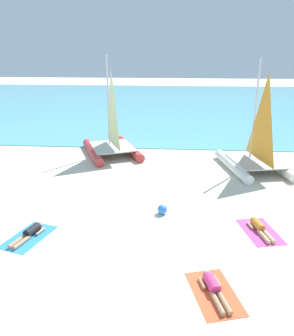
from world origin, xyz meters
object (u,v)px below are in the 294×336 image
sunbather_middle (214,288)px  towel_right (260,232)px  sailboat_red (112,141)px  towel_left (29,237)px  sailboat_white (255,155)px  beach_ball (162,209)px  sunbather_left (30,233)px  sunbather_right (260,227)px  towel_middle (214,293)px

sunbather_middle → towel_right: (2.01, 3.28, -0.13)m
sailboat_red → towel_left: 9.80m
towel_right → sunbather_middle: bearing=-121.4°
sailboat_red → sailboat_white: bearing=-38.0°
sunbather_middle → beach_ball: (-1.54, 4.36, 0.06)m
towel_right → sunbather_left: bearing=-173.2°
towel_left → sunbather_middle: 6.51m
sailboat_red → sunbather_right: size_ratio=3.77×
beach_ball → sunbather_middle: bearing=-70.6°
sunbather_middle → towel_middle: bearing=-90.0°
sailboat_white → sunbather_right: 6.64m
sailboat_white → towel_right: bearing=-112.3°
towel_left → sunbather_right: bearing=7.6°
sailboat_red → sunbather_right: sailboat_red is taller
sailboat_white → sunbather_right: (-1.20, -6.49, -0.73)m
sunbather_left → sunbather_right: size_ratio=0.99×
sunbather_left → towel_left: bearing=-90.0°
towel_right → sunbather_right: 0.14m
sailboat_red → sunbather_middle: 12.94m
sailboat_white → towel_right: size_ratio=3.03×
sailboat_white → sunbather_middle: size_ratio=3.71×
sunbather_left → sunbather_middle: (6.08, -2.32, 0.00)m
sailboat_white → sunbather_middle: sailboat_white is taller
towel_right → sailboat_white: bearing=79.7°
sunbather_left → towel_right: (8.09, 0.96, -0.13)m
towel_right → beach_ball: bearing=163.0°
sailboat_white → beach_ball: 7.27m
sunbather_left → sunbather_middle: 6.51m
towel_middle → sunbather_right: bearing=59.9°
towel_middle → beach_ball: size_ratio=4.85×
sunbather_middle → towel_right: 3.85m
towel_left → towel_middle: size_ratio=1.00×
towel_left → towel_right: 8.17m
beach_ball → sailboat_white: bearing=49.2°
sailboat_white → towel_middle: bearing=-119.8°
sailboat_white → sailboat_red: bearing=153.4°
sailboat_red → towel_left: sailboat_red is taller
beach_ball → towel_middle: bearing=-70.7°
towel_left → sunbather_left: (0.02, 0.06, 0.13)m
towel_left → towel_middle: (6.12, -2.32, 0.00)m
beach_ball → towel_left: bearing=-155.3°
sailboat_white → beach_ball: (-4.73, -5.48, -0.66)m
sunbather_left → towel_middle: bearing=-5.4°
towel_left → beach_ball: bearing=24.7°
sunbather_left → sailboat_red: bearing=99.1°
towel_right → beach_ball: size_ratio=4.85×
beach_ball → sunbather_left: bearing=-155.9°
towel_left → towel_right: same height
sunbather_right → towel_left: bearing=175.4°
sailboat_white → sunbather_middle: (-3.19, -9.84, -0.73)m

